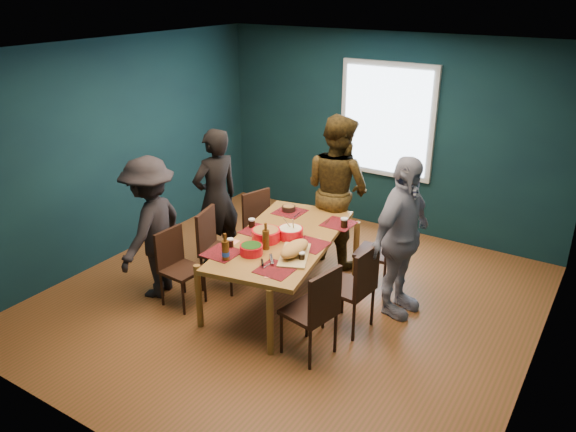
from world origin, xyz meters
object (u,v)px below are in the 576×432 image
at_px(chair_right_far, 383,247).
at_px(person_near_left, 151,228).
at_px(person_right, 401,238).
at_px(chair_right_mid, 357,283).
at_px(chair_left_far, 261,222).
at_px(person_far_left, 216,198).
at_px(bowl_salad, 266,235).
at_px(dining_table, 284,244).
at_px(bowl_dumpling, 290,232).
at_px(bowl_herbs, 251,249).
at_px(chair_left_mid, 215,243).
at_px(person_back, 337,189).
at_px(chair_right_near, 316,307).
at_px(cutting_board, 294,250).
at_px(chair_left_near, 176,261).

relative_size(chair_right_far, person_near_left, 0.56).
bearing_deg(person_right, chair_right_mid, 167.72).
bearing_deg(chair_right_far, chair_left_far, -179.62).
bearing_deg(person_far_left, bowl_salad, 82.01).
xyz_separation_m(dining_table, bowl_dumpling, (0.06, 0.05, 0.13)).
xyz_separation_m(bowl_salad, bowl_herbs, (0.06, -0.34, -0.01)).
bearing_deg(bowl_dumpling, chair_left_mid, -167.14).
bearing_deg(chair_right_mid, bowl_salad, -172.27).
relative_size(dining_table, person_back, 1.14).
relative_size(chair_right_mid, chair_right_near, 1.00).
bearing_deg(person_back, chair_left_far, 54.94).
height_order(person_far_left, cutting_board, person_far_left).
xyz_separation_m(chair_right_mid, bowl_dumpling, (-0.88, 0.16, 0.27)).
distance_m(chair_left_far, chair_right_mid, 1.83).
distance_m(dining_table, chair_right_far, 1.16).
bearing_deg(bowl_dumpling, cutting_board, -52.99).
distance_m(person_right, bowl_herbs, 1.54).
distance_m(chair_left_near, person_near_left, 0.47).
relative_size(chair_right_mid, person_far_left, 0.54).
xyz_separation_m(chair_left_near, bowl_dumpling, (1.01, 0.71, 0.32)).
distance_m(dining_table, person_back, 1.24).
height_order(chair_left_mid, person_right, person_right).
bearing_deg(person_near_left, person_back, 131.53).
distance_m(chair_left_far, chair_left_near, 1.31).
bearing_deg(person_near_left, bowl_herbs, 83.50).
distance_m(person_far_left, person_near_left, 0.98).
distance_m(chair_left_far, bowl_dumpling, 1.02).
bearing_deg(chair_left_mid, person_far_left, 112.29).
bearing_deg(person_far_left, person_near_left, 8.44).
distance_m(chair_left_far, person_far_left, 0.63).
xyz_separation_m(chair_right_far, chair_right_near, (-0.00, -1.52, 0.02)).
distance_m(chair_right_far, bowl_herbs, 1.60).
bearing_deg(chair_right_mid, chair_right_far, 103.05).
bearing_deg(bowl_herbs, cutting_board, 25.77).
xyz_separation_m(dining_table, chair_right_mid, (0.94, -0.12, -0.14)).
distance_m(chair_right_far, chair_right_mid, 0.93).
distance_m(chair_right_far, bowl_salad, 1.37).
distance_m(dining_table, person_right, 1.24).
distance_m(dining_table, chair_left_mid, 0.86).
relative_size(dining_table, person_far_left, 1.24).
distance_m(dining_table, bowl_salad, 0.24).
xyz_separation_m(chair_left_mid, bowl_dumpling, (0.89, 0.20, 0.27)).
relative_size(chair_right_mid, bowl_dumpling, 3.43).
bearing_deg(person_near_left, cutting_board, 88.32).
bearing_deg(chair_left_mid, chair_left_far, 69.30).
relative_size(chair_left_mid, cutting_board, 1.34).
bearing_deg(chair_left_far, chair_right_far, 23.76).
bearing_deg(person_back, person_right, 162.48).
relative_size(chair_left_mid, person_far_left, 0.54).
bearing_deg(chair_right_mid, chair_left_near, -158.12).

